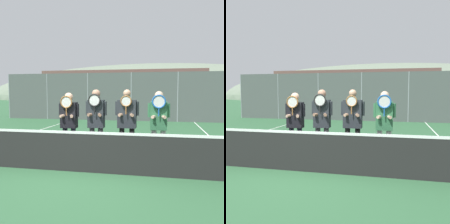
# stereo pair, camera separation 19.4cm
# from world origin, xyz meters

# --- Properties ---
(ground_plane) EXTENTS (120.00, 120.00, 0.00)m
(ground_plane) POSITION_xyz_m (0.00, 0.00, 0.00)
(ground_plane) COLOR #2D5B38
(hill_distant) EXTENTS (90.68, 50.38, 17.63)m
(hill_distant) POSITION_xyz_m (0.00, 61.27, 0.00)
(hill_distant) COLOR slate
(hill_distant) RESTS_ON ground_plane
(clubhouse_building) EXTENTS (14.15, 5.50, 3.67)m
(clubhouse_building) POSITION_xyz_m (-1.60, 18.29, 1.86)
(clubhouse_building) COLOR beige
(clubhouse_building) RESTS_ON ground_plane
(fence_back) EXTENTS (16.84, 0.06, 3.00)m
(fence_back) POSITION_xyz_m (0.00, 10.16, 1.50)
(fence_back) COLOR gray
(fence_back) RESTS_ON ground_plane
(tennis_net) EXTENTS (10.15, 0.09, 1.02)m
(tennis_net) POSITION_xyz_m (0.00, 0.00, 0.48)
(tennis_net) COLOR gray
(tennis_net) RESTS_ON ground_plane
(court_line_left_sideline) EXTENTS (0.05, 16.00, 0.01)m
(court_line_left_sideline) POSITION_xyz_m (-3.77, 3.00, 0.00)
(court_line_left_sideline) COLOR white
(court_line_left_sideline) RESTS_ON ground_plane
(court_line_right_sideline) EXTENTS (0.05, 16.00, 0.01)m
(court_line_right_sideline) POSITION_xyz_m (3.77, 3.00, 0.00)
(court_line_right_sideline) COLOR white
(court_line_right_sideline) RESTS_ON ground_plane
(player_leftmost) EXTENTS (0.55, 0.34, 1.77)m
(player_leftmost) POSITION_xyz_m (-0.54, 0.93, 1.05)
(player_leftmost) COLOR #232838
(player_leftmost) RESTS_ON ground_plane
(player_center_left) EXTENTS (0.54, 0.34, 1.85)m
(player_center_left) POSITION_xyz_m (0.22, 0.86, 1.09)
(player_center_left) COLOR #56565B
(player_center_left) RESTS_ON ground_plane
(player_center_right) EXTENTS (0.60, 0.34, 1.86)m
(player_center_right) POSITION_xyz_m (0.99, 0.96, 1.09)
(player_center_right) COLOR black
(player_center_right) RESTS_ON ground_plane
(player_rightmost) EXTENTS (0.54, 0.34, 1.81)m
(player_rightmost) POSITION_xyz_m (1.78, 0.91, 1.07)
(player_rightmost) COLOR white
(player_rightmost) RESTS_ON ground_plane
(car_far_left) EXTENTS (4.63, 1.91, 1.72)m
(car_far_left) POSITION_xyz_m (-5.02, 12.84, 0.88)
(car_far_left) COLOR navy
(car_far_left) RESTS_ON ground_plane
(car_left_of_center) EXTENTS (4.32, 2.07, 1.71)m
(car_left_of_center) POSITION_xyz_m (0.24, 12.60, 0.88)
(car_left_of_center) COLOR slate
(car_left_of_center) RESTS_ON ground_plane
(car_center) EXTENTS (4.06, 2.08, 1.77)m
(car_center) POSITION_xyz_m (5.22, 12.76, 0.90)
(car_center) COLOR navy
(car_center) RESTS_ON ground_plane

